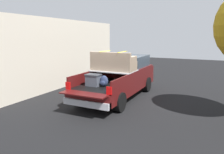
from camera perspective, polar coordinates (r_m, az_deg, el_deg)
The scene contains 3 objects.
ground_plane at distance 10.48m, azimuth 1.45°, elevation -5.37°, with size 40.00×40.00×0.00m, color black.
pickup_truck at distance 10.60m, azimuth 2.32°, elevation 0.18°, with size 6.05×2.06×2.23m.
building_facade at distance 13.12m, azimuth -11.79°, elevation 6.16°, with size 10.54×0.36×3.83m, color beige.
Camera 1 is at (-9.16, -4.20, 2.90)m, focal length 35.00 mm.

